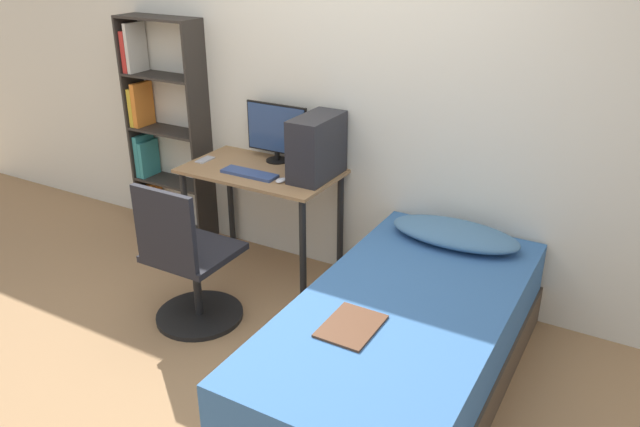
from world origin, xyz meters
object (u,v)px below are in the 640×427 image
bookshelf (158,130)px  bed (401,347)px  monitor (277,131)px  pc_tower (317,147)px  office_chair (189,271)px  keyboard (249,174)px

bookshelf → bed: bookshelf is taller
monitor → pc_tower: 0.42m
bookshelf → office_chair: 1.51m
keyboard → pc_tower: size_ratio=0.91×
bed → pc_tower: size_ratio=4.75×
bookshelf → bed: (2.43, -0.90, -0.56)m
office_chair → keyboard: 0.77m
keyboard → bed: bearing=-23.8°
office_chair → monitor: size_ratio=1.98×
bookshelf → bed: 2.65m
bed → monitor: monitor is taller
office_chair → monitor: (0.01, 0.97, 0.61)m
bookshelf → monitor: bearing=0.9°
bed → monitor: bearing=145.7°
monitor → keyboard: size_ratio=1.21×
bookshelf → keyboard: size_ratio=4.28×
monitor → bookshelf: bearing=-179.1°
office_chair → pc_tower: bearing=64.2°
office_chair → pc_tower: 1.11m
bed → keyboard: bearing=156.2°
bed → monitor: 1.78m
bookshelf → office_chair: (1.08, -0.95, -0.46)m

